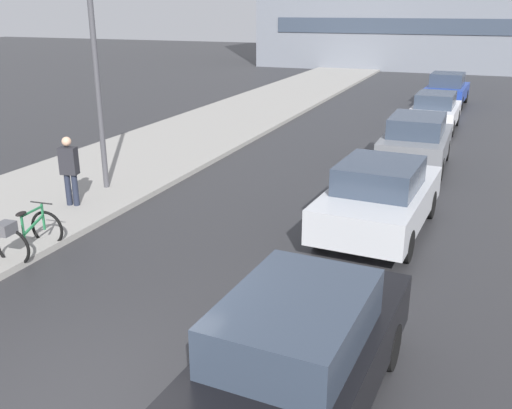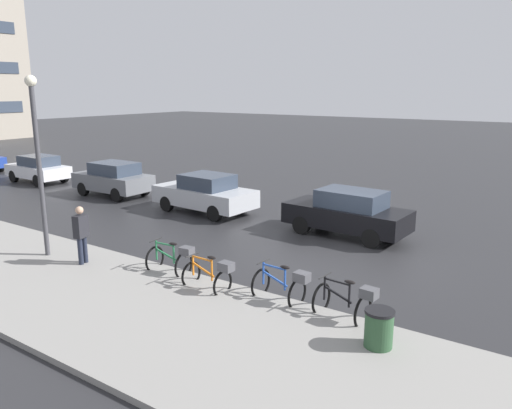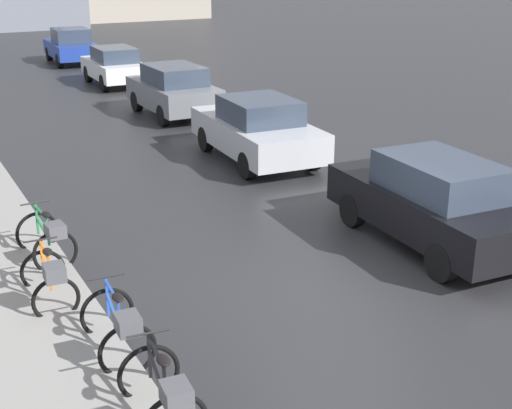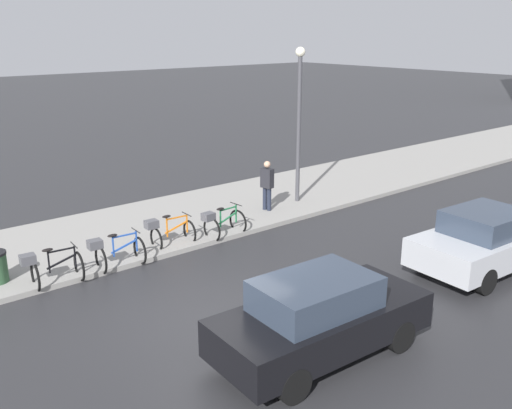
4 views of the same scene
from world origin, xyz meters
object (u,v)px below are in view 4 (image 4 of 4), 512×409
Objects in this scene: bicycle_nearest at (51,268)px; car_silver at (487,240)px; pedestrian at (267,184)px; streetlamp at (299,113)px; bicycle_farthest at (222,223)px; bicycle_third at (168,232)px; car_black at (320,317)px; bicycle_second at (115,252)px.

bicycle_nearest is 0.32× the size of car_silver.
streetlamp is at bearing 95.01° from pedestrian.
bicycle_farthest is 0.31× the size of car_silver.
bicycle_farthest is at bearing 91.03° from bicycle_nearest.
bicycle_nearest is 10.78m from car_silver.
bicycle_third is 6.61m from car_black.
pedestrian reaches higher than car_black.
car_black is 0.98× the size of car_silver.
bicycle_second is at bearing -88.03° from bicycle_farthest.
streetlamp reaches higher than bicycle_farthest.
bicycle_farthest is (-0.09, 5.06, -0.01)m from bicycle_nearest.
car_silver is 2.45× the size of pedestrian.
bicycle_second is 1.00× the size of bicycle_third.
car_silver is (6.06, 3.92, 0.30)m from bicycle_farthest.
bicycle_nearest is 1.02× the size of bicycle_farthest.
bicycle_second is 0.32× the size of car_silver.
bicycle_third is 4.25m from pedestrian.
bicycle_second is 6.10m from pedestrian.
car_black is at bearing 10.42° from bicycle_second.
streetlamp is at bearing 178.79° from car_silver.
streetlamp is (-0.76, 5.68, 2.72)m from bicycle_third.
car_silver is at bearing -1.21° from streetlamp.
bicycle_nearest is at bearing -90.93° from bicycle_second.
bicycle_third reaches higher than bicycle_second.
bicycle_nearest reaches higher than bicycle_second.
pedestrian is (-1.05, 7.62, 0.52)m from bicycle_nearest.
bicycle_second is (0.03, 1.63, -0.00)m from bicycle_nearest.
bicycle_farthest is 7.22m from car_silver.
streetlamp reaches higher than car_black.
bicycle_third is at bearing 96.97° from bicycle_nearest.
streetlamp is at bearing 97.62° from bicycle_third.
bicycle_nearest is 0.26× the size of streetlamp.
bicycle_second is 0.32× the size of car_black.
pedestrian is at bearing 98.56° from bicycle_third.
streetlamp is at bearing 105.00° from bicycle_farthest.
pedestrian is 0.34× the size of streetlamp.
bicycle_second is at bearing 89.07° from bicycle_nearest.
car_silver is at bearing 10.95° from pedestrian.
bicycle_second is 6.23m from car_black.
bicycle_second is at bearing -79.81° from pedestrian.
bicycle_third is (-0.42, 3.45, -0.01)m from bicycle_nearest.
bicycle_third is 0.32× the size of car_silver.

